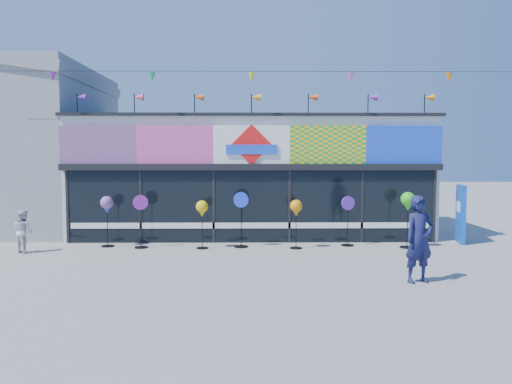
{
  "coord_description": "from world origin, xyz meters",
  "views": [
    {
      "loc": [
        -0.04,
        -12.28,
        2.75
      ],
      "look_at": [
        0.12,
        2.0,
        1.71
      ],
      "focal_mm": 35.0,
      "sensor_mm": 36.0,
      "label": 1
    }
  ],
  "objects_px": {
    "blue_sign": "(461,214)",
    "spinner_0": "(107,206)",
    "spinner_2": "(202,210)",
    "child": "(23,231)",
    "spinner_5": "(348,220)",
    "spinner_6": "(408,203)",
    "spinner_3": "(241,218)",
    "spinner_4": "(296,209)",
    "spinner_1": "(141,220)",
    "adult_man": "(419,239)"
  },
  "relations": [
    {
      "from": "spinner_0",
      "to": "spinner_3",
      "type": "distance_m",
      "value": 4.07
    },
    {
      "from": "blue_sign",
      "to": "spinner_6",
      "type": "distance_m",
      "value": 2.18
    },
    {
      "from": "blue_sign",
      "to": "spinner_4",
      "type": "relative_size",
      "value": 1.26
    },
    {
      "from": "spinner_6",
      "to": "child",
      "type": "relative_size",
      "value": 1.37
    },
    {
      "from": "spinner_0",
      "to": "child",
      "type": "bearing_deg",
      "value": -156.95
    },
    {
      "from": "spinner_3",
      "to": "child",
      "type": "distance_m",
      "value": 6.24
    },
    {
      "from": "adult_man",
      "to": "spinner_2",
      "type": "bearing_deg",
      "value": 122.52
    },
    {
      "from": "spinner_2",
      "to": "child",
      "type": "height_order",
      "value": "spinner_2"
    },
    {
      "from": "spinner_5",
      "to": "child",
      "type": "xyz_separation_m",
      "value": [
        -9.44,
        -0.97,
        -0.2
      ]
    },
    {
      "from": "spinner_1",
      "to": "spinner_5",
      "type": "height_order",
      "value": "spinner_1"
    },
    {
      "from": "spinner_2",
      "to": "spinner_6",
      "type": "height_order",
      "value": "spinner_6"
    },
    {
      "from": "spinner_1",
      "to": "spinner_6",
      "type": "relative_size",
      "value": 0.95
    },
    {
      "from": "blue_sign",
      "to": "spinner_4",
      "type": "bearing_deg",
      "value": -158.35
    },
    {
      "from": "blue_sign",
      "to": "spinner_4",
      "type": "distance_m",
      "value": 5.38
    },
    {
      "from": "spinner_0",
      "to": "spinner_5",
      "type": "bearing_deg",
      "value": 0.48
    },
    {
      "from": "spinner_5",
      "to": "spinner_4",
      "type": "bearing_deg",
      "value": -164.83
    },
    {
      "from": "spinner_2",
      "to": "spinner_4",
      "type": "distance_m",
      "value": 2.79
    },
    {
      "from": "spinner_3",
      "to": "spinner_4",
      "type": "relative_size",
      "value": 1.14
    },
    {
      "from": "spinner_0",
      "to": "spinner_1",
      "type": "xyz_separation_m",
      "value": [
        1.06,
        -0.22,
        -0.39
      ]
    },
    {
      "from": "blue_sign",
      "to": "child",
      "type": "relative_size",
      "value": 1.5
    },
    {
      "from": "spinner_0",
      "to": "blue_sign",
      "type": "bearing_deg",
      "value": 2.87
    },
    {
      "from": "spinner_0",
      "to": "spinner_4",
      "type": "height_order",
      "value": "spinner_0"
    },
    {
      "from": "spinner_1",
      "to": "spinner_5",
      "type": "relative_size",
      "value": 1.04
    },
    {
      "from": "spinner_1",
      "to": "spinner_5",
      "type": "xyz_separation_m",
      "value": [
        6.25,
        0.28,
        -0.03
      ]
    },
    {
      "from": "spinner_2",
      "to": "child",
      "type": "xyz_separation_m",
      "value": [
        -5.03,
        -0.56,
        -0.54
      ]
    },
    {
      "from": "spinner_6",
      "to": "adult_man",
      "type": "xyz_separation_m",
      "value": [
        -1.03,
        -4.08,
        -0.4
      ]
    },
    {
      "from": "spinner_4",
      "to": "spinner_6",
      "type": "distance_m",
      "value": 3.34
    },
    {
      "from": "adult_man",
      "to": "child",
      "type": "relative_size",
      "value": 1.55
    },
    {
      "from": "spinner_1",
      "to": "spinner_5",
      "type": "bearing_deg",
      "value": 2.55
    },
    {
      "from": "spinner_4",
      "to": "spinner_1",
      "type": "bearing_deg",
      "value": 178.01
    },
    {
      "from": "spinner_4",
      "to": "child",
      "type": "bearing_deg",
      "value": -176.15
    },
    {
      "from": "spinner_1",
      "to": "child",
      "type": "relative_size",
      "value": 1.3
    },
    {
      "from": "spinner_4",
      "to": "child",
      "type": "xyz_separation_m",
      "value": [
        -7.82,
        -0.53,
        -0.56
      ]
    },
    {
      "from": "spinner_2",
      "to": "spinner_3",
      "type": "height_order",
      "value": "spinner_3"
    },
    {
      "from": "spinner_5",
      "to": "spinner_6",
      "type": "bearing_deg",
      "value": -12.02
    },
    {
      "from": "spinner_0",
      "to": "spinner_4",
      "type": "bearing_deg",
      "value": -3.81
    },
    {
      "from": "spinner_3",
      "to": "spinner_6",
      "type": "relative_size",
      "value": 0.99
    },
    {
      "from": "spinner_0",
      "to": "spinner_1",
      "type": "bearing_deg",
      "value": -11.62
    },
    {
      "from": "spinner_3",
      "to": "adult_man",
      "type": "height_order",
      "value": "adult_man"
    },
    {
      "from": "spinner_4",
      "to": "spinner_6",
      "type": "bearing_deg",
      "value": 1.28
    },
    {
      "from": "spinner_3",
      "to": "spinner_5",
      "type": "bearing_deg",
      "value": 3.46
    },
    {
      "from": "spinner_4",
      "to": "spinner_3",
      "type": "bearing_deg",
      "value": 171.55
    },
    {
      "from": "blue_sign",
      "to": "adult_man",
      "type": "bearing_deg",
      "value": -109.54
    },
    {
      "from": "spinner_2",
      "to": "spinner_5",
      "type": "xyz_separation_m",
      "value": [
        4.41,
        0.41,
        -0.34
      ]
    },
    {
      "from": "spinner_1",
      "to": "adult_man",
      "type": "xyz_separation_m",
      "value": [
        6.93,
        -4.16,
        0.11
      ]
    },
    {
      "from": "spinner_3",
      "to": "spinner_4",
      "type": "bearing_deg",
      "value": -8.45
    },
    {
      "from": "blue_sign",
      "to": "spinner_0",
      "type": "bearing_deg",
      "value": -165.43
    },
    {
      "from": "blue_sign",
      "to": "spinner_2",
      "type": "height_order",
      "value": "blue_sign"
    },
    {
      "from": "spinner_2",
      "to": "spinner_4",
      "type": "height_order",
      "value": "spinner_4"
    },
    {
      "from": "spinner_4",
      "to": "adult_man",
      "type": "xyz_separation_m",
      "value": [
        2.3,
        -4.0,
        -0.22
      ]
    }
  ]
}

